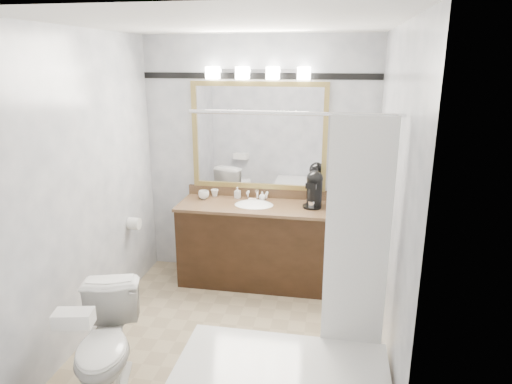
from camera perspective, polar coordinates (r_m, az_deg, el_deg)
room at (r=3.53m, az=-3.27°, el=-0.41°), size 2.42×2.62×2.52m
vanity at (r=4.74m, az=-0.25°, el=-6.28°), size 1.53×0.58×0.97m
mirror at (r=4.70m, az=0.32°, el=6.97°), size 1.40×0.04×1.10m
vanity_light_bar at (r=4.58m, az=0.22°, el=14.69°), size 1.02×0.14×0.12m
accent_stripe at (r=4.65m, az=0.36°, el=14.30°), size 2.40×0.01×0.06m
tp_roll at (r=4.67m, az=-14.99°, el=-3.83°), size 0.11×0.12×0.12m
toilet at (r=3.47m, az=-18.20°, el=-17.79°), size 0.59×0.80×0.73m
tissue_box at (r=3.02m, az=-21.84°, el=-14.46°), size 0.25×0.17×0.09m
coffee_maker at (r=4.54m, az=7.29°, el=0.48°), size 0.19×0.23×0.36m
cup_left at (r=4.81m, az=-6.55°, el=-0.34°), size 0.11×0.11×0.09m
cup_right at (r=4.89m, az=-5.19°, el=-0.11°), size 0.09×0.09×0.07m
soap_bottle_a at (r=4.80m, az=-2.34°, el=-0.07°), size 0.07×0.07×0.12m
soap_bottle_b at (r=4.73m, az=0.79°, el=-0.48°), size 0.08×0.08×0.09m
soap_bar at (r=4.71m, az=-0.47°, el=-0.99°), size 0.08×0.06×0.02m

